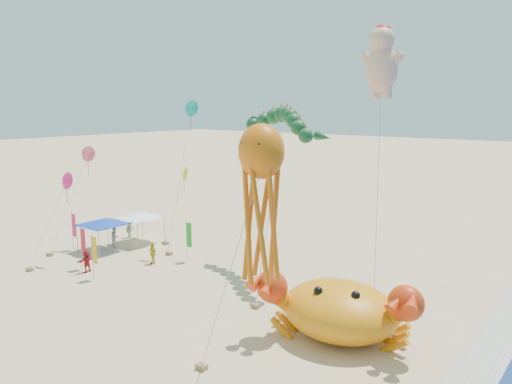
# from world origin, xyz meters

# --- Properties ---
(ground) EXTENTS (320.00, 320.00, 0.00)m
(ground) POSITION_xyz_m (0.00, 0.00, 0.00)
(ground) COLOR #D1B784
(ground) RESTS_ON ground
(foam_strip) EXTENTS (320.00, 320.00, 0.00)m
(foam_strip) POSITION_xyz_m (12.00, 0.00, 0.01)
(foam_strip) COLOR silver
(foam_strip) RESTS_ON ground
(crab_inflatable) EXTENTS (8.29, 6.73, 3.63)m
(crab_inflatable) POSITION_xyz_m (5.40, -0.68, 1.60)
(crab_inflatable) COLOR orange
(crab_inflatable) RESTS_ON ground
(dragon_kite) EXTENTS (9.51, 9.12, 11.46)m
(dragon_kite) POSITION_xyz_m (-3.21, 6.20, 10.40)
(dragon_kite) COLOR #11401F
(dragon_kite) RESTS_ON ground
(cherub_kite) EXTENTS (3.83, 6.45, 17.01)m
(cherub_kite) POSITION_xyz_m (2.78, 9.28, 14.77)
(cherub_kite) COLOR #F0B293
(cherub_kite) RESTS_ON ground
(octopus_kite) EXTENTS (4.34, 1.70, 11.18)m
(octopus_kite) POSITION_xyz_m (5.16, -6.95, 8.51)
(octopus_kite) COLOR orange
(octopus_kite) RESTS_ON ground
(canopy_blue) EXTENTS (3.54, 3.54, 2.71)m
(canopy_blue) POSITION_xyz_m (-17.49, 1.47, 2.44)
(canopy_blue) COLOR gray
(canopy_blue) RESTS_ON ground
(canopy_white) EXTENTS (3.54, 3.54, 2.71)m
(canopy_white) POSITION_xyz_m (-17.02, 4.89, 2.44)
(canopy_white) COLOR gray
(canopy_white) RESTS_ON ground
(feather_flags) EXTENTS (10.30, 6.89, 3.20)m
(feather_flags) POSITION_xyz_m (-14.04, -0.37, 2.01)
(feather_flags) COLOR gray
(feather_flags) RESTS_ON ground
(beachgoers) EXTENTS (27.64, 9.36, 1.69)m
(beachgoers) POSITION_xyz_m (-13.47, 1.55, 0.82)
(beachgoers) COLOR white
(beachgoers) RESTS_ON ground
(small_kites) EXTENTS (9.33, 13.53, 12.32)m
(small_kites) POSITION_xyz_m (-15.63, 3.20, 7.13)
(small_kites) COLOR #0D9988
(small_kites) RESTS_ON ground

